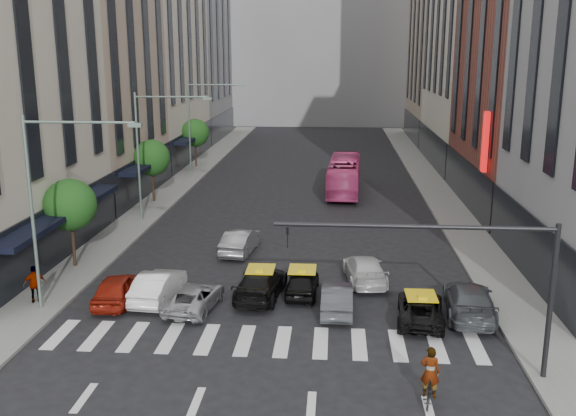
% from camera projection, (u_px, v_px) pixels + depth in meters
% --- Properties ---
extents(ground, '(160.00, 160.00, 0.00)m').
position_uv_depth(ground, '(264.00, 358.00, 25.49)').
color(ground, black).
rests_on(ground, ground).
extents(sidewalk_left, '(3.00, 96.00, 0.15)m').
position_uv_depth(sidewalk_left, '(170.00, 191.00, 55.36)').
color(sidewalk_left, slate).
rests_on(sidewalk_left, ground).
extents(sidewalk_right, '(3.00, 96.00, 0.15)m').
position_uv_depth(sidewalk_right, '(440.00, 196.00, 53.71)').
color(sidewalk_right, slate).
rests_on(sidewalk_right, ground).
extents(building_left_b, '(8.00, 16.00, 24.00)m').
position_uv_depth(building_left_b, '(89.00, 49.00, 50.98)').
color(building_left_b, tan).
rests_on(building_left_b, ground).
extents(building_left_d, '(8.00, 18.00, 30.00)m').
position_uv_depth(building_left_d, '(191.00, 27.00, 86.10)').
color(building_left_d, gray).
rests_on(building_left_d, ground).
extents(building_right_b, '(8.00, 18.00, 26.00)m').
position_uv_depth(building_right_b, '(532.00, 35.00, 47.33)').
color(building_right_b, brown).
rests_on(building_right_b, ground).
extents(building_right_d, '(8.00, 18.00, 28.00)m').
position_uv_depth(building_right_d, '(447.00, 34.00, 83.90)').
color(building_right_d, tan).
rests_on(building_right_d, ground).
extents(building_far, '(30.00, 10.00, 36.00)m').
position_uv_depth(building_far, '(321.00, 12.00, 103.54)').
color(building_far, gray).
rests_on(building_far, ground).
extents(tree_near, '(2.88, 2.88, 4.95)m').
position_uv_depth(tree_near, '(70.00, 205.00, 35.16)').
color(tree_near, black).
rests_on(tree_near, sidewalk_left).
extents(tree_mid, '(2.88, 2.88, 4.95)m').
position_uv_depth(tree_mid, '(152.00, 158.00, 50.66)').
color(tree_mid, black).
rests_on(tree_mid, sidewalk_left).
extents(tree_far, '(2.88, 2.88, 4.95)m').
position_uv_depth(tree_far, '(195.00, 133.00, 66.15)').
color(tree_far, black).
rests_on(tree_far, sidewalk_left).
extents(streetlamp_near, '(5.38, 0.25, 9.00)m').
position_uv_depth(streetlamp_near, '(50.00, 188.00, 28.68)').
color(streetlamp_near, gray).
rests_on(streetlamp_near, sidewalk_left).
extents(streetlamp_mid, '(5.38, 0.25, 9.00)m').
position_uv_depth(streetlamp_mid, '(151.00, 140.00, 44.18)').
color(streetlamp_mid, gray).
rests_on(streetlamp_mid, sidewalk_left).
extents(streetlamp_far, '(5.38, 0.25, 9.00)m').
position_uv_depth(streetlamp_far, '(199.00, 117.00, 59.68)').
color(streetlamp_far, gray).
rests_on(streetlamp_far, sidewalk_left).
extents(traffic_signal, '(10.10, 0.20, 6.00)m').
position_uv_depth(traffic_signal, '(474.00, 264.00, 22.91)').
color(traffic_signal, black).
rests_on(traffic_signal, ground).
extents(liberty_sign, '(0.30, 0.70, 4.00)m').
position_uv_depth(liberty_sign, '(485.00, 142.00, 42.53)').
color(liberty_sign, red).
rests_on(liberty_sign, ground).
extents(car_red, '(1.91, 4.28, 1.43)m').
position_uv_depth(car_red, '(117.00, 289.00, 30.91)').
color(car_red, maroon).
rests_on(car_red, ground).
extents(car_white_front, '(1.87, 4.56, 1.47)m').
position_uv_depth(car_white_front, '(158.00, 285.00, 31.27)').
color(car_white_front, white).
rests_on(car_white_front, ground).
extents(car_silver, '(2.53, 4.53, 1.20)m').
position_uv_depth(car_silver, '(195.00, 297.00, 30.16)').
color(car_silver, '#9F9FA4').
rests_on(car_silver, ground).
extents(taxi_left, '(2.51, 5.15, 1.44)m').
position_uv_depth(taxi_left, '(261.00, 283.00, 31.61)').
color(taxi_left, black).
rests_on(taxi_left, ground).
extents(taxi_center, '(1.67, 3.86, 1.30)m').
position_uv_depth(taxi_center, '(302.00, 282.00, 31.98)').
color(taxi_center, black).
rests_on(taxi_center, ground).
extents(car_grey_mid, '(1.47, 4.12, 1.35)m').
position_uv_depth(car_grey_mid, '(337.00, 298.00, 29.85)').
color(car_grey_mid, '#3A3C41').
rests_on(car_grey_mid, ground).
extents(taxi_right, '(2.45, 4.53, 1.21)m').
position_uv_depth(taxi_right, '(420.00, 309.00, 28.79)').
color(taxi_right, black).
rests_on(taxi_right, ground).
extents(car_grey_curb, '(2.60, 5.41, 1.52)m').
position_uv_depth(car_grey_curb, '(469.00, 300.00, 29.37)').
color(car_grey_curb, '#464A4E').
rests_on(car_grey_curb, ground).
extents(car_row2_left, '(2.09, 4.60, 1.46)m').
position_uv_depth(car_row2_left, '(241.00, 241.00, 38.59)').
color(car_row2_left, gray).
rests_on(car_row2_left, ground).
extents(car_row2_right, '(2.48, 4.98, 1.39)m').
position_uv_depth(car_row2_right, '(365.00, 269.00, 33.74)').
color(car_row2_right, silver).
rests_on(car_row2_right, ground).
extents(bus, '(3.01, 10.90, 3.01)m').
position_uv_depth(bus, '(344.00, 175.00, 54.89)').
color(bus, '#CD3C7A').
rests_on(bus, ground).
extents(motorcycle, '(0.86, 1.64, 0.82)m').
position_uv_depth(motorcycle, '(429.00, 392.00, 22.12)').
color(motorcycle, black).
rests_on(motorcycle, ground).
extents(rider, '(0.75, 0.58, 1.85)m').
position_uv_depth(rider, '(431.00, 357.00, 21.80)').
color(rider, gray).
rests_on(rider, motorcycle).
extents(pedestrian_far, '(1.15, 0.87, 1.81)m').
position_uv_depth(pedestrian_far, '(35.00, 284.00, 30.56)').
color(pedestrian_far, gray).
rests_on(pedestrian_far, sidewalk_left).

